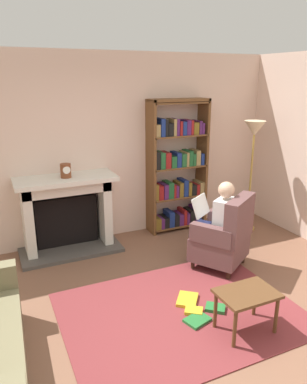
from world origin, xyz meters
The scene contains 11 objects.
ground centered at (0.00, 0.00, 0.00)m, with size 14.00×14.00×0.00m, color brown.
back_wall centered at (0.00, 2.55, 1.35)m, with size 5.60×0.10×2.70m, color beige.
area_rug centered at (0.00, 0.30, 0.01)m, with size 2.40×1.80×0.01m, color maroon.
fireplace centered at (-0.72, 2.30, 0.57)m, with size 1.37×0.64×1.07m.
mantel_clock centered at (-0.72, 2.20, 1.17)m, with size 0.14×0.14×0.19m.
bookshelf centered at (1.02, 2.33, 0.99)m, with size 0.94×0.32×2.05m.
armchair_reading centered at (0.96, 0.93, 0.42)m, with size 0.87×0.87×0.97m.
seated_reader centered at (0.90, 1.03, 0.62)m, with size 0.55×0.59×1.14m.
side_table centered at (0.42, -0.20, 0.36)m, with size 0.56×0.39×0.42m.
scattered_books centered at (0.17, 0.26, 0.03)m, with size 0.54×0.64×0.04m.
floor_lamp centered at (2.05, 1.83, 1.47)m, with size 0.32×0.32×1.73m.
Camera 1 is at (-1.62, -2.58, 2.34)m, focal length 34.51 mm.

